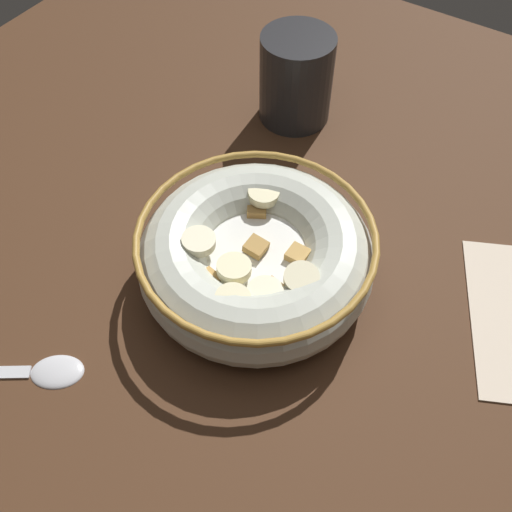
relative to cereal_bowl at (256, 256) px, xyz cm
name	(u,v)px	position (x,y,z in cm)	size (l,w,h in cm)	color
ground_plane	(256,284)	(0.02, 0.01, -4.08)	(94.01, 94.01, 2.00)	#472B19
cereal_bowl	(256,256)	(0.00, 0.00, 0.00)	(19.18, 19.18, 5.94)	beige
spoon	(23,371)	(-16.97, 9.94, -2.75)	(10.55, 14.27, 0.80)	silver
coffee_mug	(297,77)	(20.13, 8.16, 1.51)	(10.34, 7.37, 9.18)	#262628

